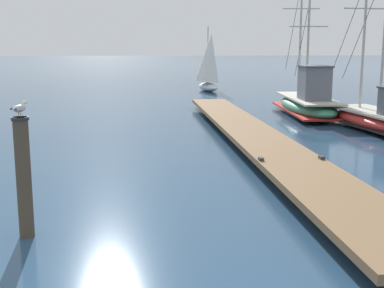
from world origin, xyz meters
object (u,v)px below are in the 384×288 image
mooring_piling (24,176)px  distant_sailboat (209,63)px  fishing_boat_2 (308,102)px  perched_seagull (19,108)px

mooring_piling → distant_sailboat: size_ratio=0.44×
mooring_piling → distant_sailboat: (6.24, 30.06, 1.01)m
distant_sailboat → fishing_boat_2: bearing=-76.7°
fishing_boat_2 → mooring_piling: 18.37m
fishing_boat_2 → mooring_piling: fishing_boat_2 is taller
fishing_boat_2 → mooring_piling: bearing=-121.7°
mooring_piling → distant_sailboat: bearing=78.3°
fishing_boat_2 → mooring_piling: (-9.66, -15.62, 0.43)m
mooring_piling → perched_seagull: (-0.00, -0.01, 1.18)m
distant_sailboat → perched_seagull: bearing=-101.7°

